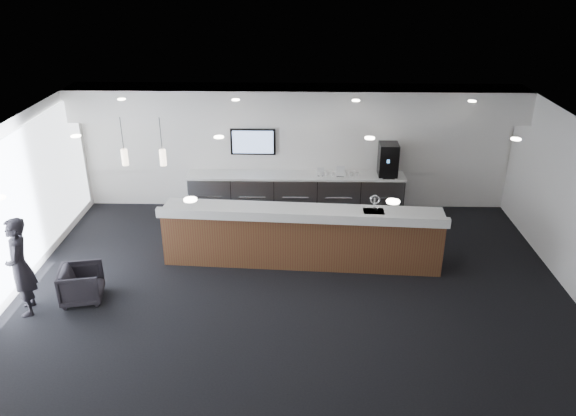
{
  "coord_description": "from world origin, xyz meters",
  "views": [
    {
      "loc": [
        0.1,
        -8.57,
        5.63
      ],
      "look_at": [
        -0.13,
        1.3,
        1.15
      ],
      "focal_mm": 35.0,
      "sensor_mm": 36.0,
      "label": 1
    }
  ],
  "objects_px": {
    "coffee_machine": "(388,159)",
    "lounge_guest": "(20,267)",
    "armchair": "(82,284)",
    "service_counter": "(301,236)"
  },
  "relations": [
    {
      "from": "coffee_machine",
      "to": "lounge_guest",
      "type": "relative_size",
      "value": 0.43
    },
    {
      "from": "coffee_machine",
      "to": "lounge_guest",
      "type": "height_order",
      "value": "lounge_guest"
    },
    {
      "from": "service_counter",
      "to": "coffee_machine",
      "type": "height_order",
      "value": "coffee_machine"
    },
    {
      "from": "service_counter",
      "to": "coffee_machine",
      "type": "bearing_deg",
      "value": 54.38
    },
    {
      "from": "service_counter",
      "to": "lounge_guest",
      "type": "xyz_separation_m",
      "value": [
        -4.69,
        -1.81,
        0.3
      ]
    },
    {
      "from": "service_counter",
      "to": "coffee_machine",
      "type": "xyz_separation_m",
      "value": [
        1.98,
        2.43,
        0.75
      ]
    },
    {
      "from": "armchair",
      "to": "lounge_guest",
      "type": "relative_size",
      "value": 0.4
    },
    {
      "from": "service_counter",
      "to": "lounge_guest",
      "type": "relative_size",
      "value": 3.14
    },
    {
      "from": "coffee_machine",
      "to": "armchair",
      "type": "xyz_separation_m",
      "value": [
        -5.86,
        -3.87,
        -1.0
      ]
    },
    {
      "from": "armchair",
      "to": "lounge_guest",
      "type": "distance_m",
      "value": 1.05
    }
  ]
}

